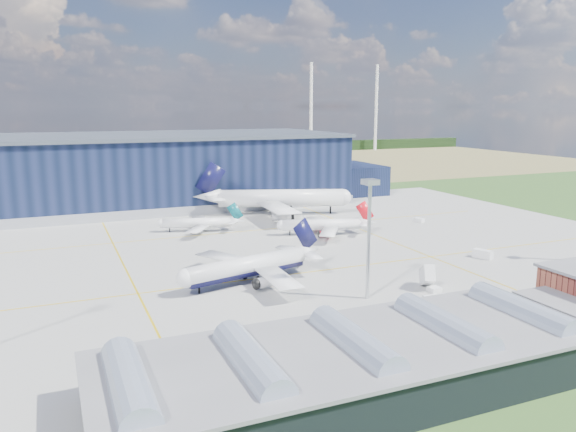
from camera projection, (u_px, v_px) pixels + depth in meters
The scene contains 18 objects.
ground at pixel (263, 264), 130.62m from camera, with size 600.00×600.00×0.00m, color #2E501E.
apron at pixel (249, 254), 139.65m from camera, with size 220.00×160.00×0.08m.
farmland at pixel (131, 169), 329.19m from camera, with size 600.00×220.00×0.01m, color olive.
treeline at pixel (115, 152), 400.63m from camera, with size 600.00×8.00×8.00m, color black.
hangar at pixel (183, 172), 215.05m from camera, with size 145.00×62.00×26.10m.
glass_concourse at pixel (378, 359), 73.28m from camera, with size 78.00×23.00×8.60m.
light_mast_center at pixel (369, 220), 104.44m from camera, with size 2.60×2.60×23.00m.
airliner_navy at pixel (247, 256), 115.56m from camera, with size 35.69×34.91×11.64m, color white, non-canonical shape.
airliner_red at pixel (321, 219), 159.62m from camera, with size 28.78×28.15×9.38m, color white, non-canonical shape.
airliner_widebody at pixel (281, 189), 189.11m from camera, with size 53.74×52.57×17.52m, color white, non-canonical shape.
airliner_regional at pixel (197, 218), 163.78m from camera, with size 25.50×24.95×8.32m, color white, non-canonical shape.
gse_tug_a at pixel (282, 349), 83.46m from camera, with size 1.98×3.24×1.35m, color orange.
gse_tug_b at pixel (508, 308), 100.39m from camera, with size 1.88×2.82×1.22m, color orange.
gse_van_a at pixel (437, 301), 102.75m from camera, with size 2.11×4.83×2.11m, color white.
gse_cart_a at pixel (419, 220), 178.14m from camera, with size 2.01×3.01×1.30m, color white.
gse_van_b at pixel (483, 254), 135.66m from camera, with size 2.08×4.54×2.08m, color white.
airstair at pixel (427, 280), 113.12m from camera, with size 2.13×5.31×3.40m, color white.
car_b at pixel (482, 318), 95.63m from camera, with size 1.33×3.82×1.26m, color #99999E.
Camera 1 is at (-44.12, -118.20, 36.14)m, focal length 35.00 mm.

